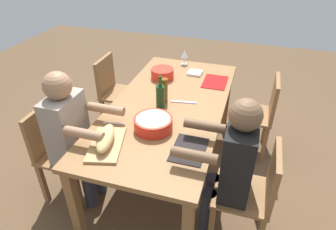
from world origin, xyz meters
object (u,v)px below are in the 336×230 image
at_px(napkin_stack, 195,73).
at_px(wine_glass, 184,54).
at_px(beer_bottle, 164,90).
at_px(chair_near_left, 115,89).
at_px(chair_far_right, 254,191).
at_px(chair_far_left, 261,112).
at_px(diner_far_right, 231,163).
at_px(diner_near_right, 72,131).
at_px(cutting_board, 106,144).
at_px(dining_table, 168,112).
at_px(serving_bowl_greens, 162,73).
at_px(serving_bowl_pasta, 153,123).
at_px(bread_loaf, 106,138).
at_px(chair_near_right, 57,148).
at_px(wine_bottle, 160,96).

bearing_deg(napkin_stack, wine_glass, -141.27).
bearing_deg(beer_bottle, chair_near_left, -123.78).
bearing_deg(chair_far_right, chair_far_left, 180.00).
bearing_deg(diner_far_right, beer_bottle, -131.62).
distance_m(diner_near_right, cutting_board, 0.39).
xyz_separation_m(dining_table, beer_bottle, (-0.04, -0.05, 0.19)).
distance_m(chair_near_left, serving_bowl_greens, 0.68).
xyz_separation_m(dining_table, diner_near_right, (0.55, -0.62, 0.03)).
height_order(serving_bowl_pasta, bread_loaf, bread_loaf).
bearing_deg(serving_bowl_pasta, serving_bowl_greens, -166.41).
xyz_separation_m(serving_bowl_greens, wine_glass, (-0.41, 0.13, 0.06)).
relative_size(diner_near_right, wine_glass, 7.23).
relative_size(chair_near_right, wine_bottle, 2.93).
height_order(chair_near_left, bread_loaf, same).
height_order(diner_far_right, chair_far_left, diner_far_right).
height_order(chair_near_right, wine_bottle, wine_bottle).
height_order(chair_near_left, serving_bowl_pasta, chair_near_left).
bearing_deg(serving_bowl_greens, chair_near_right, -29.83).
relative_size(serving_bowl_greens, bread_loaf, 0.72).
distance_m(chair_far_left, cutting_board, 1.64).
height_order(diner_near_right, chair_far_right, diner_near_right).
distance_m(serving_bowl_greens, cutting_board, 1.16).
bearing_deg(bread_loaf, chair_near_right, -102.74).
relative_size(diner_near_right, serving_bowl_greens, 5.22).
xyz_separation_m(chair_near_left, serving_bowl_pasta, (0.93, 0.81, 0.31)).
xyz_separation_m(diner_far_right, napkin_stack, (-1.23, -0.53, 0.05)).
xyz_separation_m(diner_near_right, serving_bowl_pasta, (-0.17, 0.62, 0.10)).
bearing_deg(chair_near_right, diner_near_right, 90.00).
distance_m(chair_far_right, bread_loaf, 1.11).
bearing_deg(dining_table, chair_far_left, 124.36).
xyz_separation_m(chair_far_left, serving_bowl_greens, (0.06, -1.01, 0.31)).
height_order(diner_near_right, napkin_stack, diner_near_right).
bearing_deg(diner_far_right, serving_bowl_greens, -141.36).
bearing_deg(serving_bowl_pasta, chair_far_left, 139.32).
bearing_deg(diner_far_right, chair_near_right, -90.00).
bearing_deg(cutting_board, dining_table, 159.53).
height_order(diner_near_right, beer_bottle, diner_near_right).
relative_size(dining_table, diner_far_right, 1.67).
bearing_deg(diner_near_right, napkin_stack, 150.06).
height_order(chair_far_right, bread_loaf, same).
relative_size(chair_far_right, bread_loaf, 2.66).
height_order(dining_table, napkin_stack, napkin_stack).
bearing_deg(chair_near_right, beer_bottle, 128.05).
bearing_deg(dining_table, beer_bottle, -132.67).
height_order(serving_bowl_pasta, cutting_board, serving_bowl_pasta).
xyz_separation_m(diner_far_right, chair_near_left, (-1.10, -1.42, -0.21)).
relative_size(serving_bowl_pasta, wine_glass, 1.79).
distance_m(chair_near_left, cutting_board, 1.37).
xyz_separation_m(serving_bowl_pasta, cutting_board, (0.29, -0.25, -0.04)).
bearing_deg(diner_far_right, chair_far_right, 90.00).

